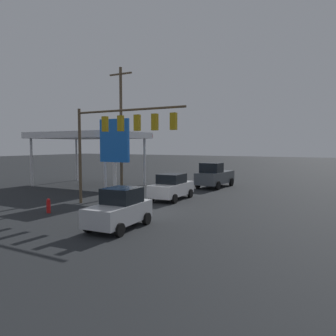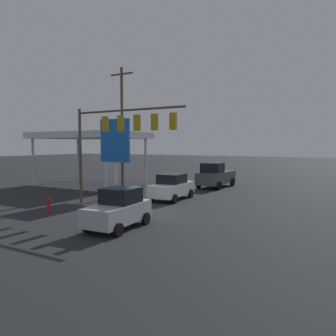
{
  "view_description": "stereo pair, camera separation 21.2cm",
  "coord_description": "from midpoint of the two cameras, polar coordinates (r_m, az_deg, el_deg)",
  "views": [
    {
      "loc": [
        -10.59,
        17.02,
        4.09
      ],
      "look_at": [
        0.0,
        -2.0,
        2.55
      ],
      "focal_mm": 35.0,
      "sensor_mm": 36.0,
      "label": 1
    },
    {
      "loc": [
        -10.78,
        16.92,
        4.09
      ],
      "look_at": [
        0.0,
        -2.0,
        2.55
      ],
      "focal_mm": 35.0,
      "sensor_mm": 36.0,
      "label": 2
    }
  ],
  "objects": [
    {
      "name": "fire_hydrant",
      "position": [
        21.12,
        -20.36,
        -6.18
      ],
      "size": [
        0.24,
        0.24,
        0.88
      ],
      "color": "red",
      "rests_on": "ground"
    },
    {
      "name": "price_sign",
      "position": [
        25.6,
        -9.55,
        4.31
      ],
      "size": [
        2.68,
        0.27,
        6.08
      ],
      "color": "silver",
      "rests_on": "ground"
    },
    {
      "name": "gas_station_canopy",
      "position": [
        33.79,
        -13.87,
        5.41
      ],
      "size": [
        10.57,
        7.37,
        5.33
      ],
      "color": "silver",
      "rests_on": "ground"
    },
    {
      "name": "traffic_signal_assembly",
      "position": [
        21.37,
        -8.48,
        6.6
      ],
      "size": [
        8.31,
        0.43,
        6.59
      ],
      "color": "brown",
      "rests_on": "ground"
    },
    {
      "name": "utility_pole",
      "position": [
        30.25,
        -8.37,
        7.27
      ],
      "size": [
        2.4,
        0.26,
        11.05
      ],
      "color": "brown",
      "rests_on": "ground"
    },
    {
      "name": "pickup_parked",
      "position": [
        31.82,
        7.91,
        -1.37
      ],
      "size": [
        2.43,
        5.28,
        2.4
      ],
      "rotation": [
        0.0,
        0.0,
        1.53
      ],
      "color": "#474C51",
      "rests_on": "ground"
    },
    {
      "name": "hatchback_crossing",
      "position": [
        16.39,
        -8.8,
        -7.07
      ],
      "size": [
        2.16,
        3.9,
        1.97
      ],
      "rotation": [
        0.0,
        0.0,
        1.64
      ],
      "color": "silver",
      "rests_on": "ground"
    },
    {
      "name": "ground_plane",
      "position": [
        20.47,
        -3.05,
        -7.5
      ],
      "size": [
        200.0,
        200.0,
        0.0
      ],
      "primitive_type": "plane",
      "color": "black"
    },
    {
      "name": "sedan_waiting",
      "position": [
        24.57,
        0.39,
        -3.3
      ],
      "size": [
        2.22,
        4.48,
        1.93
      ],
      "rotation": [
        0.0,
        0.0,
        1.62
      ],
      "color": "silver",
      "rests_on": "ground"
    }
  ]
}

